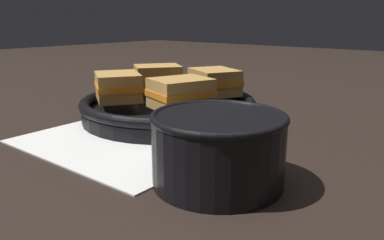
% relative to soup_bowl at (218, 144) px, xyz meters
% --- Properties ---
extents(ground_plane, '(4.00, 4.00, 0.00)m').
position_rel_soup_bowl_xyz_m(ground_plane, '(-0.12, 0.03, -0.05)').
color(ground_plane, black).
extents(napkin, '(0.30, 0.25, 0.00)m').
position_rel_soup_bowl_xyz_m(napkin, '(-0.19, 0.03, -0.04)').
color(napkin, white).
rests_on(napkin, ground_plane).
extents(soup_bowl, '(0.15, 0.15, 0.08)m').
position_rel_soup_bowl_xyz_m(soup_bowl, '(0.00, 0.00, 0.00)').
color(soup_bowl, black).
rests_on(soup_bowl, ground_plane).
extents(spoon, '(0.17, 0.06, 0.01)m').
position_rel_soup_bowl_xyz_m(spoon, '(-0.17, 0.06, -0.04)').
color(spoon, silver).
rests_on(spoon, napkin).
extents(skillet, '(0.41, 0.32, 0.04)m').
position_rel_soup_bowl_xyz_m(skillet, '(-0.23, 0.17, -0.02)').
color(skillet, black).
rests_on(skillet, ground_plane).
extents(sandwich_near_left, '(0.11, 0.12, 0.05)m').
position_rel_soup_bowl_xyz_m(sandwich_near_left, '(-0.30, 0.21, 0.02)').
color(sandwich_near_left, '#C18E47').
rests_on(sandwich_near_left, skillet).
extents(sandwich_near_right, '(0.12, 0.11, 0.05)m').
position_rel_soup_bowl_xyz_m(sandwich_near_right, '(-0.28, 0.09, 0.02)').
color(sandwich_near_right, '#C18E47').
rests_on(sandwich_near_right, skillet).
extents(sandwich_far_left, '(0.10, 0.11, 0.05)m').
position_rel_soup_bowl_xyz_m(sandwich_far_left, '(-0.16, 0.12, 0.02)').
color(sandwich_far_left, '#C18E47').
rests_on(sandwich_far_left, skillet).
extents(sandwich_far_right, '(0.11, 0.11, 0.05)m').
position_rel_soup_bowl_xyz_m(sandwich_far_right, '(-0.18, 0.24, 0.02)').
color(sandwich_far_right, '#C18E47').
rests_on(sandwich_far_right, skillet).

